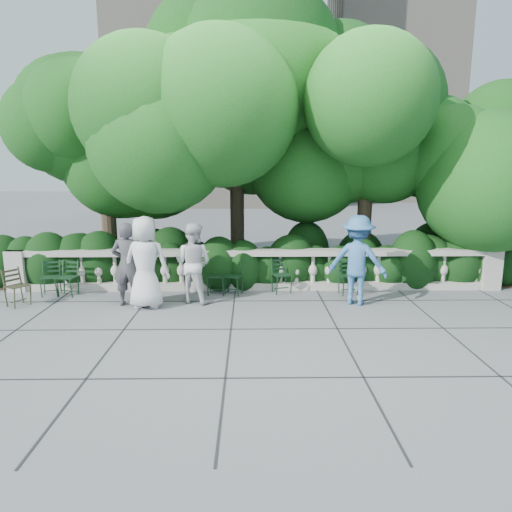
{
  "coord_description": "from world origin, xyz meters",
  "views": [
    {
      "loc": [
        -0.14,
        -9.09,
        3.02
      ],
      "look_at": [
        0.0,
        1.0,
        1.0
      ],
      "focal_mm": 32.0,
      "sensor_mm": 36.0,
      "label": 1
    }
  ],
  "objects_px": {
    "chair_f": "(350,296)",
    "chair_e": "(284,294)",
    "chair_a": "(51,297)",
    "chair_c": "(216,296)",
    "person_businessman": "(146,262)",
    "chair_b": "(65,297)",
    "chair_d": "(231,296)",
    "chair_weathered": "(23,307)",
    "person_older_blue": "(357,260)",
    "person_woman_grey": "(127,264)",
    "person_casual_man": "(193,263)"
  },
  "relations": [
    {
      "from": "chair_d",
      "to": "chair_e",
      "type": "height_order",
      "value": "same"
    },
    {
      "from": "person_casual_man",
      "to": "person_older_blue",
      "type": "relative_size",
      "value": 0.91
    },
    {
      "from": "chair_b",
      "to": "person_casual_man",
      "type": "distance_m",
      "value": 3.19
    },
    {
      "from": "chair_a",
      "to": "person_older_blue",
      "type": "distance_m",
      "value": 7.08
    },
    {
      "from": "chair_e",
      "to": "chair_f",
      "type": "xyz_separation_m",
      "value": [
        1.55,
        -0.17,
        0.0
      ]
    },
    {
      "from": "chair_a",
      "to": "chair_weathered",
      "type": "distance_m",
      "value": 0.79
    },
    {
      "from": "chair_a",
      "to": "person_casual_man",
      "type": "distance_m",
      "value": 3.52
    },
    {
      "from": "chair_a",
      "to": "person_older_blue",
      "type": "relative_size",
      "value": 0.43
    },
    {
      "from": "person_older_blue",
      "to": "person_businessman",
      "type": "bearing_deg",
      "value": 25.71
    },
    {
      "from": "chair_b",
      "to": "person_woman_grey",
      "type": "distance_m",
      "value": 1.99
    },
    {
      "from": "person_older_blue",
      "to": "chair_d",
      "type": "bearing_deg",
      "value": 10.35
    },
    {
      "from": "chair_e",
      "to": "person_casual_man",
      "type": "distance_m",
      "value": 2.31
    },
    {
      "from": "chair_c",
      "to": "person_businessman",
      "type": "distance_m",
      "value": 1.91
    },
    {
      "from": "chair_b",
      "to": "person_casual_man",
      "type": "xyz_separation_m",
      "value": [
        3.04,
        -0.39,
        0.89
      ]
    },
    {
      "from": "chair_f",
      "to": "person_businessman",
      "type": "relative_size",
      "value": 0.42
    },
    {
      "from": "chair_a",
      "to": "chair_f",
      "type": "relative_size",
      "value": 1.0
    },
    {
      "from": "chair_c",
      "to": "person_casual_man",
      "type": "distance_m",
      "value": 1.1
    },
    {
      "from": "chair_a",
      "to": "chair_f",
      "type": "distance_m",
      "value": 6.99
    },
    {
      "from": "chair_d",
      "to": "person_woman_grey",
      "type": "relative_size",
      "value": 0.46
    },
    {
      "from": "chair_b",
      "to": "person_casual_man",
      "type": "relative_size",
      "value": 0.47
    },
    {
      "from": "chair_d",
      "to": "person_businessman",
      "type": "bearing_deg",
      "value": -136.27
    },
    {
      "from": "chair_b",
      "to": "chair_d",
      "type": "bearing_deg",
      "value": 9.39
    },
    {
      "from": "person_businessman",
      "to": "person_woman_grey",
      "type": "distance_m",
      "value": 0.46
    },
    {
      "from": "chair_d",
      "to": "person_older_blue",
      "type": "xyz_separation_m",
      "value": [
        2.79,
        -0.64,
        0.98
      ]
    },
    {
      "from": "chair_a",
      "to": "chair_e",
      "type": "height_order",
      "value": "same"
    },
    {
      "from": "person_woman_grey",
      "to": "person_casual_man",
      "type": "xyz_separation_m",
      "value": [
        1.39,
        0.22,
        -0.02
      ]
    },
    {
      "from": "chair_b",
      "to": "chair_weathered",
      "type": "height_order",
      "value": "same"
    },
    {
      "from": "chair_b",
      "to": "person_businessman",
      "type": "xyz_separation_m",
      "value": [
        2.08,
        -0.76,
        0.99
      ]
    },
    {
      "from": "chair_e",
      "to": "chair_f",
      "type": "distance_m",
      "value": 1.56
    },
    {
      "from": "chair_a",
      "to": "chair_f",
      "type": "bearing_deg",
      "value": -12.23
    },
    {
      "from": "person_woman_grey",
      "to": "person_older_blue",
      "type": "height_order",
      "value": "person_older_blue"
    },
    {
      "from": "chair_weathered",
      "to": "chair_b",
      "type": "bearing_deg",
      "value": -7.85
    },
    {
      "from": "chair_d",
      "to": "chair_weathered",
      "type": "height_order",
      "value": "same"
    },
    {
      "from": "chair_a",
      "to": "person_businessman",
      "type": "relative_size",
      "value": 0.42
    },
    {
      "from": "chair_e",
      "to": "chair_weathered",
      "type": "bearing_deg",
      "value": 171.13
    },
    {
      "from": "chair_a",
      "to": "person_businessman",
      "type": "xyz_separation_m",
      "value": [
        2.42,
        -0.77,
        0.99
      ]
    },
    {
      "from": "chair_f",
      "to": "person_businessman",
      "type": "bearing_deg",
      "value": -177.92
    },
    {
      "from": "chair_a",
      "to": "person_casual_man",
      "type": "xyz_separation_m",
      "value": [
        3.38,
        -0.4,
        0.89
      ]
    },
    {
      "from": "chair_a",
      "to": "chair_c",
      "type": "distance_m",
      "value": 3.84
    },
    {
      "from": "chair_b",
      "to": "person_older_blue",
      "type": "distance_m",
      "value": 6.74
    },
    {
      "from": "chair_c",
      "to": "person_older_blue",
      "type": "height_order",
      "value": "person_older_blue"
    },
    {
      "from": "chair_c",
      "to": "person_woman_grey",
      "type": "relative_size",
      "value": 0.46
    },
    {
      "from": "chair_c",
      "to": "chair_weathered",
      "type": "xyz_separation_m",
      "value": [
        -4.12,
        -0.78,
        0.0
      ]
    },
    {
      "from": "chair_a",
      "to": "chair_b",
      "type": "bearing_deg",
      "value": -15.21
    },
    {
      "from": "chair_b",
      "to": "person_woman_grey",
      "type": "xyz_separation_m",
      "value": [
        1.65,
        -0.61,
        0.92
      ]
    },
    {
      "from": "chair_f",
      "to": "person_older_blue",
      "type": "relative_size",
      "value": 0.43
    },
    {
      "from": "chair_b",
      "to": "chair_d",
      "type": "xyz_separation_m",
      "value": [
        3.85,
        0.08,
        0.0
      ]
    },
    {
      "from": "chair_f",
      "to": "chair_e",
      "type": "bearing_deg",
      "value": 166.14
    },
    {
      "from": "person_businessman",
      "to": "chair_c",
      "type": "bearing_deg",
      "value": -141.5
    },
    {
      "from": "chair_a",
      "to": "chair_weathered",
      "type": "bearing_deg",
      "value": -123.37
    }
  ]
}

